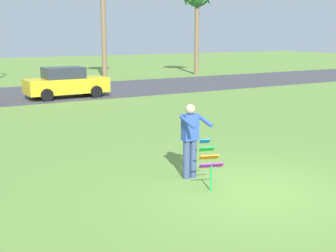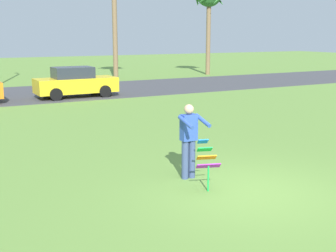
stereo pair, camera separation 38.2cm
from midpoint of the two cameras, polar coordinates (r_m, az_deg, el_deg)
name	(u,v)px [view 2 (the right image)]	position (r m, az deg, el deg)	size (l,w,h in m)	color
ground_plane	(250,192)	(9.63, 11.70, -8.36)	(120.00, 120.00, 0.00)	olive
road_strip	(47,93)	(26.06, -14.87, 4.14)	(120.00, 8.00, 0.01)	#424247
person_kite_flyer	(189,138)	(10.07, 3.82, -1.60)	(0.54, 0.65, 1.73)	#384772
kite_held	(206,159)	(9.49, 6.13, -4.20)	(0.54, 0.71, 1.03)	blue
parked_car_yellow	(75,83)	(23.91, -11.41, 5.51)	(4.22, 1.88, 1.60)	yellow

